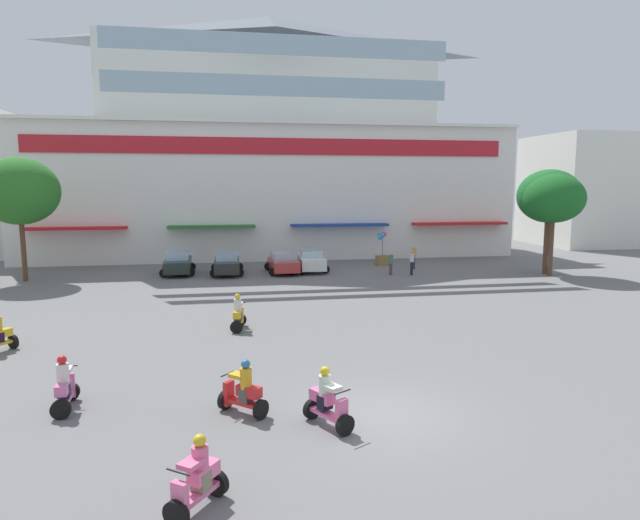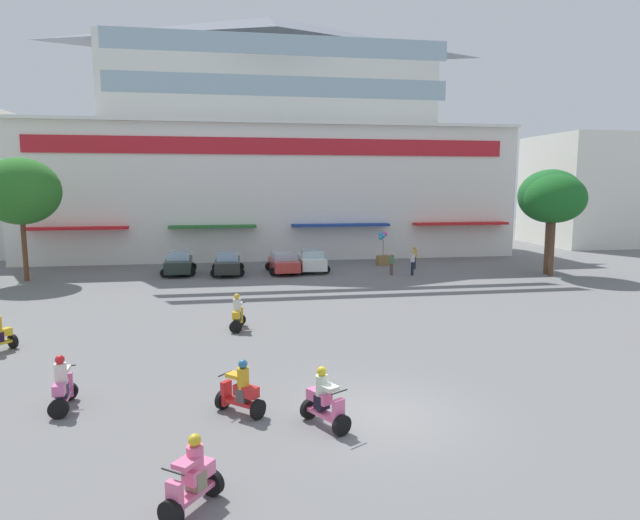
# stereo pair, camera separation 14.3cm
# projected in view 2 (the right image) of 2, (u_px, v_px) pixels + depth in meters

# --- Properties ---
(ground_plane) EXTENTS (128.00, 128.00, 0.00)m
(ground_plane) POSITION_uv_depth(u_px,v_px,m) (309.00, 308.00, 27.41)
(ground_plane) COLOR slate
(colonial_building) EXTENTS (40.41, 15.40, 20.37)m
(colonial_building) POSITION_uv_depth(u_px,v_px,m) (271.00, 151.00, 48.26)
(colonial_building) COLOR white
(colonial_building) RESTS_ON ground
(flank_building_right) EXTENTS (12.37, 10.25, 11.01)m
(flank_building_right) POSITION_uv_depth(u_px,v_px,m) (599.00, 190.00, 56.21)
(flank_building_right) COLOR white
(flank_building_right) RESTS_ON ground
(plaza_tree_1) EXTENTS (4.26, 4.12, 7.12)m
(plaza_tree_1) POSITION_uv_depth(u_px,v_px,m) (550.00, 197.00, 37.06)
(plaza_tree_1) COLOR brown
(plaza_tree_1) RESTS_ON ground
(plaza_tree_2) EXTENTS (4.80, 4.72, 7.78)m
(plaza_tree_2) POSITION_uv_depth(u_px,v_px,m) (20.00, 191.00, 34.29)
(plaza_tree_2) COLOR brown
(plaza_tree_2) RESTS_ON ground
(plaza_tree_3) EXTENTS (4.00, 4.02, 6.83)m
(plaza_tree_3) POSITION_uv_depth(u_px,v_px,m) (555.00, 199.00, 36.25)
(plaza_tree_3) COLOR brown
(plaza_tree_3) RESTS_ON ground
(parked_car_0) EXTENTS (2.38, 4.10, 1.60)m
(parked_car_0) POSITION_uv_depth(u_px,v_px,m) (179.00, 263.00, 37.61)
(parked_car_0) COLOR #202C25
(parked_car_0) RESTS_ON ground
(parked_car_1) EXTENTS (2.29, 4.25, 1.52)m
(parked_car_1) POSITION_uv_depth(u_px,v_px,m) (228.00, 263.00, 37.60)
(parked_car_1) COLOR #262723
(parked_car_1) RESTS_ON ground
(parked_car_2) EXTENTS (2.46, 4.09, 1.44)m
(parked_car_2) POSITION_uv_depth(u_px,v_px,m) (284.00, 262.00, 38.13)
(parked_car_2) COLOR #B93531
(parked_car_2) RESTS_ON ground
(parked_car_3) EXTENTS (2.41, 4.21, 1.55)m
(parked_car_3) POSITION_uv_depth(u_px,v_px,m) (312.00, 260.00, 38.91)
(parked_car_3) COLOR white
(parked_car_3) RESTS_ON ground
(scooter_rider_1) EXTENTS (1.36, 1.30, 1.53)m
(scooter_rider_1) POSITION_uv_depth(u_px,v_px,m) (241.00, 392.00, 14.65)
(scooter_rider_1) COLOR black
(scooter_rider_1) RESTS_ON ground
(scooter_rider_2) EXTENTS (1.16, 1.49, 1.55)m
(scooter_rider_2) POSITION_uv_depth(u_px,v_px,m) (324.00, 402.00, 13.89)
(scooter_rider_2) COLOR black
(scooter_rider_2) RESTS_ON ground
(scooter_rider_3) EXTENTS (0.63, 1.47, 1.57)m
(scooter_rider_3) POSITION_uv_depth(u_px,v_px,m) (62.00, 387.00, 14.94)
(scooter_rider_3) COLOR black
(scooter_rider_3) RESTS_ON ground
(scooter_rider_5) EXTENTS (1.20, 1.37, 1.47)m
(scooter_rider_5) POSITION_uv_depth(u_px,v_px,m) (192.00, 480.00, 10.30)
(scooter_rider_5) COLOR black
(scooter_rider_5) RESTS_ON ground
(scooter_rider_7) EXTENTS (0.74, 1.45, 1.57)m
(scooter_rider_7) POSITION_uv_depth(u_px,v_px,m) (238.00, 315.00, 23.23)
(scooter_rider_7) COLOR black
(scooter_rider_7) RESTS_ON ground
(pedestrian_0) EXTENTS (0.48, 0.48, 1.57)m
(pedestrian_0) POSITION_uv_depth(u_px,v_px,m) (391.00, 262.00, 37.25)
(pedestrian_0) COLOR brown
(pedestrian_0) RESTS_ON ground
(pedestrian_1) EXTENTS (0.47, 0.47, 1.71)m
(pedestrian_1) POSITION_uv_depth(u_px,v_px,m) (415.00, 256.00, 39.80)
(pedestrian_1) COLOR #2D293C
(pedestrian_1) RESTS_ON ground
(pedestrian_2) EXTENTS (0.42, 0.42, 1.73)m
(pedestrian_2) POSITION_uv_depth(u_px,v_px,m) (412.00, 260.00, 37.09)
(pedestrian_2) COLOR black
(pedestrian_2) RESTS_ON ground
(balloon_vendor_cart) EXTENTS (0.99, 0.81, 2.58)m
(balloon_vendor_cart) POSITION_uv_depth(u_px,v_px,m) (383.00, 250.00, 41.74)
(balloon_vendor_cart) COLOR olive
(balloon_vendor_cart) RESTS_ON ground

